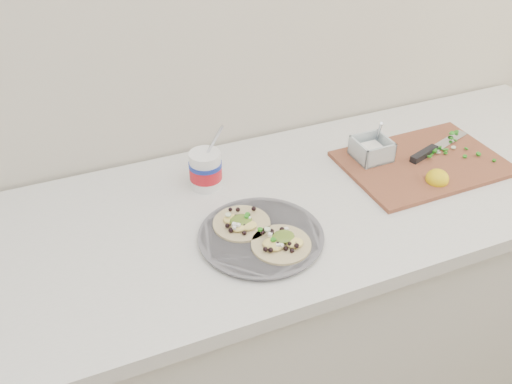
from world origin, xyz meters
name	(u,v)px	position (x,y,z in m)	size (l,w,h in m)	color
counter	(211,342)	(0.00, 1.43, 0.45)	(2.44, 0.66, 0.90)	silver
taco_plate	(261,234)	(0.10, 1.31, 0.92)	(0.29, 0.29, 0.04)	#5B5A61
tub	(207,165)	(0.06, 1.56, 0.96)	(0.09, 0.09, 0.19)	white
cutboard	(419,158)	(0.63, 1.43, 0.92)	(0.44, 0.31, 0.07)	brown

